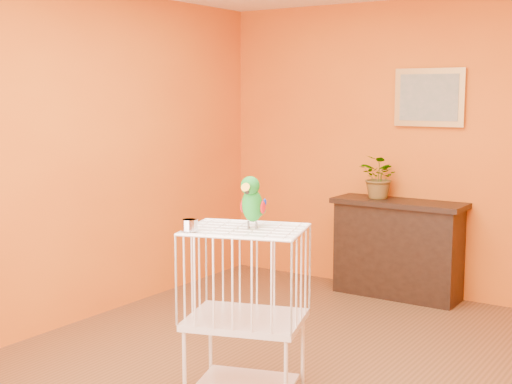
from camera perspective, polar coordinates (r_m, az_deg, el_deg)
The scene contains 8 objects.
ground at distance 4.70m, azimuth 3.39°, elevation -14.42°, with size 4.50×4.50×0.00m, color brown.
room_shell at distance 4.35m, azimuth 3.56°, elevation 5.26°, with size 4.50×4.50×4.50m.
console_cabinet at distance 6.41m, azimuth 11.25°, elevation -4.45°, with size 1.16×0.42×0.86m.
potted_plant at distance 6.37m, azimuth 9.83°, elevation 0.79°, with size 0.35×0.39×0.30m, color #26722D.
framed_picture at distance 6.37m, azimuth 13.69°, elevation 7.36°, with size 0.62×0.04×0.50m.
birdcage at distance 4.20m, azimuth -0.85°, elevation -9.50°, with size 0.78×0.68×1.01m.
feed_cup at distance 4.00m, azimuth -5.35°, elevation -2.66°, with size 0.09×0.09×0.07m, color silver.
parrot at distance 4.06m, azimuth -0.31°, elevation -0.77°, with size 0.16×0.28×0.31m.
Camera 1 is at (2.17, -3.77, 1.78)m, focal length 50.00 mm.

